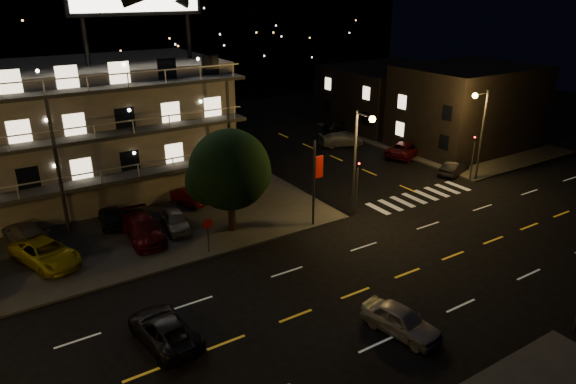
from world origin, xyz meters
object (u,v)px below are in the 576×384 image
lot_car_2 (46,253)px  road_car_east (401,321)px  side_car_0 (454,168)px  tree (229,172)px  lot_car_4 (175,220)px  road_car_west (164,329)px  lot_car_7 (25,232)px

lot_car_2 → road_car_east: (13.61, -16.48, -0.17)m
lot_car_2 → side_car_0: (34.18, -2.10, -0.23)m
tree → road_car_east: size_ratio=1.74×
tree → lot_car_2: 12.34m
lot_car_4 → road_car_west: size_ratio=0.81×
road_car_east → tree: bearing=86.3°
road_car_west → road_car_east: bearing=144.1°
lot_car_4 → road_car_west: (-4.86, -11.18, -0.15)m
lot_car_4 → side_car_0: size_ratio=1.00×
lot_car_2 → side_car_0: bearing=-24.5°
lot_car_2 → lot_car_7: bearing=78.5°
lot_car_2 → lot_car_4: bearing=-18.5°
lot_car_4 → side_car_0: 25.87m
lot_car_4 → tree: bearing=-26.2°
lot_car_7 → road_car_east: size_ratio=1.08×
lot_car_2 → road_car_west: bearing=-92.7°
road_car_west → lot_car_4: bearing=-120.0°
lot_car_2 → lot_car_4: size_ratio=1.34×
side_car_0 → lot_car_2: bearing=68.4°
lot_car_7 → road_car_west: lot_car_7 is taller
lot_car_2 → lot_car_7: (-0.67, 3.99, -0.07)m
tree → road_car_west: 12.68m
lot_car_2 → road_car_west: lot_car_2 is taller
lot_car_7 → road_car_west: 15.40m
lot_car_4 → lot_car_7: bearing=166.1°
lot_car_2 → road_car_west: size_ratio=1.09×
tree → lot_car_4: bearing=146.0°
lot_car_4 → road_car_east: (5.18, -16.84, -0.11)m
lot_car_4 → road_car_east: lot_car_4 is taller
tree → lot_car_7: (-12.35, 5.82, -3.62)m
side_car_0 → lot_car_4: bearing=66.4°
tree → road_car_east: tree is taller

